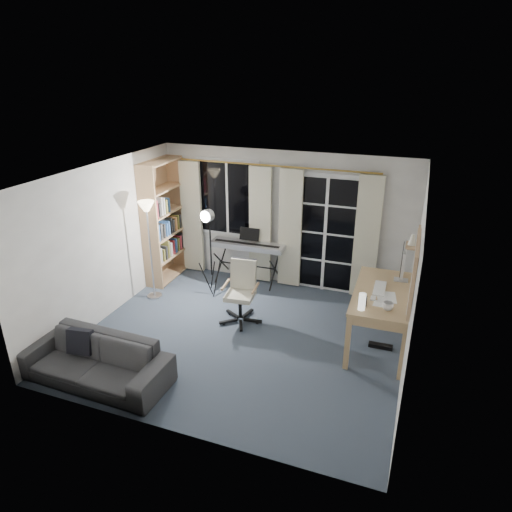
{
  "coord_description": "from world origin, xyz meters",
  "views": [
    {
      "loc": [
        2.16,
        -5.3,
        3.69
      ],
      "look_at": [
        0.08,
        0.35,
        1.17
      ],
      "focal_mm": 32.0,
      "sensor_mm": 36.0,
      "label": 1
    }
  ],
  "objects": [
    {
      "name": "floor",
      "position": [
        0.0,
        0.0,
        -0.01
      ],
      "size": [
        4.5,
        4.0,
        0.02
      ],
      "primitive_type": "cube",
      "color": "#384052",
      "rests_on": "ground"
    },
    {
      "name": "window",
      "position": [
        -1.05,
        1.97,
        1.5
      ],
      "size": [
        1.2,
        0.08,
        1.4
      ],
      "color": "white",
      "rests_on": "floor"
    },
    {
      "name": "french_door",
      "position": [
        0.75,
        1.97,
        1.03
      ],
      "size": [
        1.32,
        0.09,
        2.11
      ],
      "color": "white",
      "rests_on": "floor"
    },
    {
      "name": "curtains",
      "position": [
        -0.14,
        1.88,
        1.09
      ],
      "size": [
        3.6,
        0.07,
        2.13
      ],
      "color": "gold",
      "rests_on": "floor"
    },
    {
      "name": "bookshelf",
      "position": [
        -2.13,
        1.43,
        1.04
      ],
      "size": [
        0.37,
        1.03,
        2.2
      ],
      "rotation": [
        0.0,
        0.0,
        0.02
      ],
      "color": "tan",
      "rests_on": "floor"
    },
    {
      "name": "torchiere_lamp",
      "position": [
        -1.9,
        0.66,
        1.37
      ],
      "size": [
        0.34,
        0.34,
        1.7
      ],
      "rotation": [
        0.0,
        0.0,
        0.32
      ],
      "color": "#B2B2B7",
      "rests_on": "floor"
    },
    {
      "name": "keyboard_piano",
      "position": [
        -0.57,
        1.7,
        0.73
      ],
      "size": [
        1.34,
        0.67,
        0.97
      ],
      "rotation": [
        0.0,
        0.0,
        0.02
      ],
      "color": "black",
      "rests_on": "floor"
    },
    {
      "name": "studio_light",
      "position": [
        -1.03,
        1.09,
        1.26
      ],
      "size": [
        0.32,
        0.33,
        1.57
      ],
      "rotation": [
        0.0,
        0.0,
        -0.22
      ],
      "color": "black",
      "rests_on": "floor"
    },
    {
      "name": "office_chair",
      "position": [
        -0.21,
        0.52,
        0.57
      ],
      "size": [
        0.65,
        0.67,
        0.96
      ],
      "rotation": [
        0.0,
        0.0,
        0.1
      ],
      "color": "black",
      "rests_on": "floor"
    },
    {
      "name": "desk",
      "position": [
        1.88,
        0.52,
        0.73
      ],
      "size": [
        0.8,
        1.56,
        0.83
      ],
      "rotation": [
        0.0,
        0.0,
        0.02
      ],
      "color": "tan",
      "rests_on": "floor"
    },
    {
      "name": "monitor",
      "position": [
        2.08,
        0.97,
        1.15
      ],
      "size": [
        0.2,
        0.6,
        0.52
      ],
      "rotation": [
        0.0,
        0.0,
        0.02
      ],
      "color": "silver",
      "rests_on": "desk"
    },
    {
      "name": "desk_clutter",
      "position": [
        1.81,
        0.27,
        0.65
      ],
      "size": [
        0.48,
        0.95,
        1.05
      ],
      "rotation": [
        0.0,
        0.0,
        0.02
      ],
      "color": "white",
      "rests_on": "desk"
    },
    {
      "name": "mug",
      "position": [
        1.98,
        0.02,
        0.9
      ],
      "size": [
        0.14,
        0.11,
        0.14
      ],
      "primitive_type": "imported",
      "rotation": [
        0.0,
        0.0,
        0.02
      ],
      "color": "silver",
      "rests_on": "desk"
    },
    {
      "name": "wall_mirror",
      "position": [
        2.22,
        -0.35,
        1.55
      ],
      "size": [
        0.04,
        0.94,
        0.74
      ],
      "color": "tan",
      "rests_on": "floor"
    },
    {
      "name": "framed_print",
      "position": [
        2.23,
        0.55,
        1.6
      ],
      "size": [
        0.03,
        0.42,
        0.32
      ],
      "color": "tan",
      "rests_on": "floor"
    },
    {
      "name": "wall_shelf",
      "position": [
        2.16,
        1.05,
        1.41
      ],
      "size": [
        0.16,
        0.3,
        0.18
      ],
      "color": "tan",
      "rests_on": "floor"
    },
    {
      "name": "sofa",
      "position": [
        -1.37,
        -1.55,
        0.38
      ],
      "size": [
        1.94,
        0.61,
        0.75
      ],
      "rotation": [
        0.0,
        0.0,
        -0.03
      ],
      "color": "#2E2E31",
      "rests_on": "floor"
    }
  ]
}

